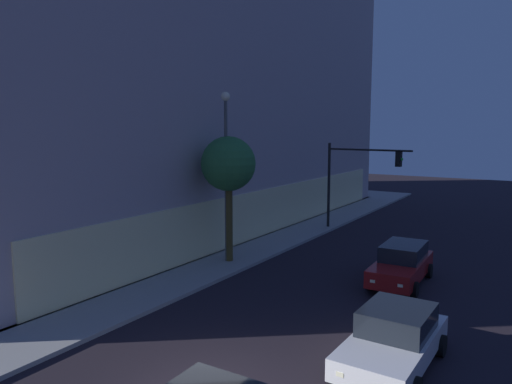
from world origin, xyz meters
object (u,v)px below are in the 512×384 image
object	(u,v)px
modern_building	(128,72)
car_red	(402,264)
traffic_light_far_corner	(356,171)
car_white	(394,338)
street_lamp_sidewalk	(226,157)
sidewalk_tree	(228,165)

from	to	relation	value
modern_building	car_red	distance (m)	24.38
modern_building	car_red	size ratio (longest dim) A/B	7.88
traffic_light_far_corner	car_white	bearing A→B (deg)	-156.05
street_lamp_sidewalk	car_red	distance (m)	9.36
car_white	car_red	distance (m)	7.67
sidewalk_tree	car_white	xyz separation A→B (m)	(-5.98, -9.84, -4.05)
street_lamp_sidewalk	car_white	distance (m)	12.34
modern_building	car_white	bearing A→B (deg)	-118.30
sidewalk_tree	car_red	bearing A→B (deg)	-79.61
car_red	street_lamp_sidewalk	bearing A→B (deg)	101.10
street_lamp_sidewalk	traffic_light_far_corner	bearing A→B (deg)	-15.02
modern_building	street_lamp_sidewalk	xyz separation A→B (m)	(-6.77, -13.57, -5.48)
modern_building	traffic_light_far_corner	world-z (taller)	modern_building
street_lamp_sidewalk	car_red	size ratio (longest dim) A/B	1.71
traffic_light_far_corner	sidewalk_tree	distance (m)	10.51
sidewalk_tree	car_white	size ratio (longest dim) A/B	1.33
car_white	street_lamp_sidewalk	bearing A→B (deg)	59.36
modern_building	sidewalk_tree	bearing A→B (deg)	-116.04
modern_building	sidewalk_tree	size ratio (longest dim) A/B	6.16
street_lamp_sidewalk	car_red	xyz separation A→B (m)	(1.59, -8.10, -4.42)
car_red	car_white	bearing A→B (deg)	-166.43
street_lamp_sidewalk	car_white	size ratio (longest dim) A/B	1.78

